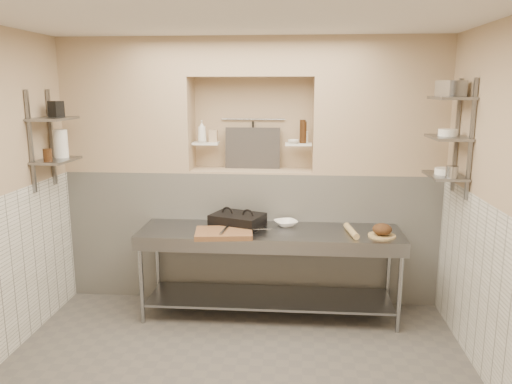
# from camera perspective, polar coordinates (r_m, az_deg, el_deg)

# --- Properties ---
(ceiling) EXTENTS (4.00, 3.90, 0.10)m
(ceiling) POSITION_cam_1_polar(r_m,az_deg,el_deg) (3.65, -3.13, 20.65)
(ceiling) COLOR silver
(ceiling) RESTS_ON ground
(wall_back) EXTENTS (4.00, 0.10, 2.80)m
(wall_back) POSITION_cam_1_polar(r_m,az_deg,el_deg) (5.66, -0.25, 2.80)
(wall_back) COLOR tan
(wall_back) RESTS_ON ground
(wall_front) EXTENTS (4.00, 0.10, 2.80)m
(wall_front) POSITION_cam_1_polar(r_m,az_deg,el_deg) (1.87, -11.21, -16.92)
(wall_front) COLOR tan
(wall_front) RESTS_ON ground
(backwall_lower) EXTENTS (4.00, 0.40, 1.40)m
(backwall_lower) POSITION_cam_1_polar(r_m,az_deg,el_deg) (5.57, -0.46, -4.73)
(backwall_lower) COLOR silver
(backwall_lower) RESTS_ON floor
(alcove_sill) EXTENTS (1.30, 0.40, 0.02)m
(alcove_sill) POSITION_cam_1_polar(r_m,az_deg,el_deg) (5.41, -0.48, 2.49)
(alcove_sill) COLOR tan
(alcove_sill) RESTS_ON backwall_lower
(backwall_pillar_left) EXTENTS (1.35, 0.40, 1.40)m
(backwall_pillar_left) POSITION_cam_1_polar(r_m,az_deg,el_deg) (5.62, -14.26, 9.55)
(backwall_pillar_left) COLOR tan
(backwall_pillar_left) RESTS_ON backwall_lower
(backwall_pillar_right) EXTENTS (1.35, 0.40, 1.40)m
(backwall_pillar_right) POSITION_cam_1_polar(r_m,az_deg,el_deg) (5.39, 13.88, 9.48)
(backwall_pillar_right) COLOR tan
(backwall_pillar_right) RESTS_ON backwall_lower
(backwall_header) EXTENTS (1.30, 0.40, 0.40)m
(backwall_header) POSITION_cam_1_polar(r_m,az_deg,el_deg) (5.35, -0.50, 15.16)
(backwall_header) COLOR tan
(backwall_header) RESTS_ON backwall_lower
(wainscot_right) EXTENTS (0.02, 3.90, 1.40)m
(wainscot_right) POSITION_cam_1_polar(r_m,az_deg,el_deg) (4.19, 25.96, -11.72)
(wainscot_right) COLOR silver
(wainscot_right) RESTS_ON floor
(alcove_shelf_left) EXTENTS (0.28, 0.16, 0.02)m
(alcove_shelf_left) POSITION_cam_1_polar(r_m,az_deg,el_deg) (5.44, -5.76, 5.56)
(alcove_shelf_left) COLOR white
(alcove_shelf_left) RESTS_ON backwall_lower
(alcove_shelf_right) EXTENTS (0.28, 0.16, 0.02)m
(alcove_shelf_right) POSITION_cam_1_polar(r_m,az_deg,el_deg) (5.35, 4.88, 5.47)
(alcove_shelf_right) COLOR white
(alcove_shelf_right) RESTS_ON backwall_lower
(utensil_rail) EXTENTS (0.70, 0.02, 0.02)m
(utensil_rail) POSITION_cam_1_polar(r_m,az_deg,el_deg) (5.52, -0.33, 8.31)
(utensil_rail) COLOR gray
(utensil_rail) RESTS_ON wall_back
(hanging_steel) EXTENTS (0.02, 0.02, 0.30)m
(hanging_steel) POSITION_cam_1_polar(r_m,az_deg,el_deg) (5.52, -0.34, 6.53)
(hanging_steel) COLOR black
(hanging_steel) RESTS_ON utensil_rail
(splash_panel) EXTENTS (0.60, 0.08, 0.45)m
(splash_panel) POSITION_cam_1_polar(r_m,az_deg,el_deg) (5.48, -0.39, 5.03)
(splash_panel) COLOR #383330
(splash_panel) RESTS_ON alcove_sill
(shelf_rail_left_a) EXTENTS (0.03, 0.03, 0.95)m
(shelf_rail_left_a) POSITION_cam_1_polar(r_m,az_deg,el_deg) (5.43, -22.34, 5.78)
(shelf_rail_left_a) COLOR slate
(shelf_rail_left_a) RESTS_ON wall_left
(shelf_rail_left_b) EXTENTS (0.03, 0.03, 0.95)m
(shelf_rail_left_b) POSITION_cam_1_polar(r_m,az_deg,el_deg) (5.08, -24.36, 5.25)
(shelf_rail_left_b) COLOR slate
(shelf_rail_left_b) RESTS_ON wall_left
(wall_shelf_left_lower) EXTENTS (0.30, 0.50, 0.02)m
(wall_shelf_left_lower) POSITION_cam_1_polar(r_m,az_deg,el_deg) (5.22, -21.82, 3.38)
(wall_shelf_left_lower) COLOR slate
(wall_shelf_left_lower) RESTS_ON wall_left
(wall_shelf_left_upper) EXTENTS (0.30, 0.50, 0.03)m
(wall_shelf_left_upper) POSITION_cam_1_polar(r_m,az_deg,el_deg) (5.18, -22.17, 7.76)
(wall_shelf_left_upper) COLOR slate
(wall_shelf_left_upper) RESTS_ON wall_left
(shelf_rail_right_a) EXTENTS (0.03, 0.03, 1.05)m
(shelf_rail_right_a) POSITION_cam_1_polar(r_m,az_deg,el_deg) (5.07, 21.94, 6.00)
(shelf_rail_right_a) COLOR slate
(shelf_rail_right_a) RESTS_ON wall_right
(shelf_rail_right_b) EXTENTS (0.03, 0.03, 1.05)m
(shelf_rail_right_b) POSITION_cam_1_polar(r_m,az_deg,el_deg) (4.69, 23.36, 5.48)
(shelf_rail_right_b) COLOR slate
(shelf_rail_right_b) RESTS_ON wall_right
(wall_shelf_right_lower) EXTENTS (0.30, 0.50, 0.02)m
(wall_shelf_right_lower) POSITION_cam_1_polar(r_m,az_deg,el_deg) (4.88, 20.79, 1.75)
(wall_shelf_right_lower) COLOR slate
(wall_shelf_right_lower) RESTS_ON wall_right
(wall_shelf_right_mid) EXTENTS (0.30, 0.50, 0.02)m
(wall_shelf_right_mid) POSITION_cam_1_polar(r_m,az_deg,el_deg) (4.84, 21.10, 5.83)
(wall_shelf_right_mid) COLOR slate
(wall_shelf_right_mid) RESTS_ON wall_right
(wall_shelf_right_upper) EXTENTS (0.30, 0.50, 0.03)m
(wall_shelf_right_upper) POSITION_cam_1_polar(r_m,az_deg,el_deg) (4.82, 21.41, 9.96)
(wall_shelf_right_upper) COLOR slate
(wall_shelf_right_upper) RESTS_ON wall_right
(prep_table) EXTENTS (2.60, 0.70, 0.90)m
(prep_table) POSITION_cam_1_polar(r_m,az_deg,el_deg) (5.04, 1.56, -7.26)
(prep_table) COLOR gray
(prep_table) RESTS_ON floor
(panini_press) EXTENTS (0.59, 0.51, 0.14)m
(panini_press) POSITION_cam_1_polar(r_m,az_deg,el_deg) (5.07, -2.12, -3.28)
(panini_press) COLOR black
(panini_press) RESTS_ON prep_table
(cutting_board) EXTENTS (0.58, 0.44, 0.05)m
(cutting_board) POSITION_cam_1_polar(r_m,az_deg,el_deg) (4.80, -3.69, -4.72)
(cutting_board) COLOR brown
(cutting_board) RESTS_ON prep_table
(knife_blade) EXTENTS (0.25, 0.04, 0.01)m
(knife_blade) POSITION_cam_1_polar(r_m,az_deg,el_deg) (4.85, 0.31, -4.24)
(knife_blade) COLOR gray
(knife_blade) RESTS_ON cutting_board
(tongs) EXTENTS (0.05, 0.28, 0.03)m
(tongs) POSITION_cam_1_polar(r_m,az_deg,el_deg) (4.78, -3.66, -4.37)
(tongs) COLOR gray
(tongs) RESTS_ON cutting_board
(mixing_bowl) EXTENTS (0.30, 0.30, 0.06)m
(mixing_bowl) POSITION_cam_1_polar(r_m,az_deg,el_deg) (5.13, 3.43, -3.57)
(mixing_bowl) COLOR white
(mixing_bowl) RESTS_ON prep_table
(rolling_pin) EXTENTS (0.11, 0.41, 0.06)m
(rolling_pin) POSITION_cam_1_polar(r_m,az_deg,el_deg) (4.93, 10.84, -4.39)
(rolling_pin) COLOR tan
(rolling_pin) RESTS_ON prep_table
(bread_board) EXTENTS (0.26, 0.26, 0.02)m
(bread_board) POSITION_cam_1_polar(r_m,az_deg,el_deg) (4.92, 14.18, -4.86)
(bread_board) COLOR tan
(bread_board) RESTS_ON prep_table
(bread_loaf) EXTENTS (0.18, 0.18, 0.11)m
(bread_loaf) POSITION_cam_1_polar(r_m,az_deg,el_deg) (4.90, 14.22, -4.15)
(bread_loaf) COLOR #4C2D19
(bread_loaf) RESTS_ON bread_board
(bottle_soap) EXTENTS (0.11, 0.11, 0.24)m
(bottle_soap) POSITION_cam_1_polar(r_m,az_deg,el_deg) (5.39, -6.20, 6.89)
(bottle_soap) COLOR white
(bottle_soap) RESTS_ON alcove_shelf_left
(jar_alcove) EXTENTS (0.09, 0.09, 0.13)m
(jar_alcove) POSITION_cam_1_polar(r_m,az_deg,el_deg) (5.46, -4.90, 6.41)
(jar_alcove) COLOR tan
(jar_alcove) RESTS_ON alcove_shelf_left
(bowl_alcove) EXTENTS (0.15, 0.15, 0.04)m
(bowl_alcove) POSITION_cam_1_polar(r_m,az_deg,el_deg) (5.32, 4.28, 5.77)
(bowl_alcove) COLOR white
(bowl_alcove) RESTS_ON alcove_shelf_right
(condiment_a) EXTENTS (0.06, 0.06, 0.23)m
(condiment_a) POSITION_cam_1_polar(r_m,az_deg,el_deg) (5.33, 5.46, 6.80)
(condiment_a) COLOR #341D0D
(condiment_a) RESTS_ON alcove_shelf_right
(condiment_b) EXTENTS (0.06, 0.06, 0.25)m
(condiment_b) POSITION_cam_1_polar(r_m,az_deg,el_deg) (5.34, 5.34, 6.91)
(condiment_b) COLOR #341D0D
(condiment_b) RESTS_ON alcove_shelf_right
(condiment_c) EXTENTS (0.07, 0.07, 0.12)m
(condiment_c) POSITION_cam_1_polar(r_m,az_deg,el_deg) (5.37, 5.60, 6.27)
(condiment_c) COLOR white
(condiment_c) RESTS_ON alcove_shelf_right
(jug_left) EXTENTS (0.14, 0.14, 0.27)m
(jug_left) POSITION_cam_1_polar(r_m,az_deg,el_deg) (5.30, -21.42, 5.17)
(jug_left) COLOR white
(jug_left) RESTS_ON wall_shelf_left_lower
(jar_left) EXTENTS (0.08, 0.08, 0.12)m
(jar_left) POSITION_cam_1_polar(r_m,az_deg,el_deg) (5.06, -22.71, 3.91)
(jar_left) COLOR #341D0D
(jar_left) RESTS_ON wall_shelf_left_lower
(box_left_upper) EXTENTS (0.14, 0.14, 0.15)m
(box_left_upper) POSITION_cam_1_polar(r_m,az_deg,el_deg) (5.24, -21.87, 8.80)
(box_left_upper) COLOR black
(box_left_upper) RESTS_ON wall_shelf_left_upper
(bowl_right) EXTENTS (0.19, 0.19, 0.06)m
(bowl_right) POSITION_cam_1_polar(r_m,az_deg,el_deg) (4.89, 20.80, 2.23)
(bowl_right) COLOR white
(bowl_right) RESTS_ON wall_shelf_right_lower
(canister_right) EXTENTS (0.11, 0.11, 0.11)m
(canister_right) POSITION_cam_1_polar(r_m,az_deg,el_deg) (4.70, 21.47, 2.14)
(canister_right) COLOR gray
(canister_right) RESTS_ON wall_shelf_right_lower
(bowl_right_mid) EXTENTS (0.17, 0.17, 0.06)m
(bowl_right_mid) POSITION_cam_1_polar(r_m,az_deg,el_deg) (4.85, 21.08, 6.37)
(bowl_right_mid) COLOR white
(bowl_right_mid) RESTS_ON wall_shelf_right_mid
(basket_right) EXTENTS (0.24, 0.27, 0.14)m
(basket_right) POSITION_cam_1_polar(r_m,az_deg,el_deg) (4.85, 21.38, 10.95)
(basket_right) COLOR gray
(basket_right) RESTS_ON wall_shelf_right_upper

